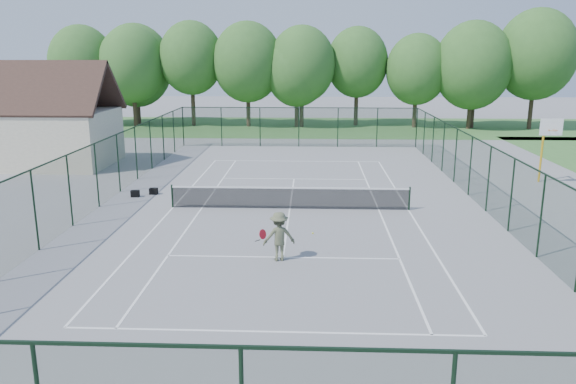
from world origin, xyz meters
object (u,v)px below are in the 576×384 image
Objects in this scene: sports_bag_a at (135,194)px; tennis_player at (279,236)px; tennis_net at (290,197)px; basketball_goal at (547,138)px.

sports_bag_a is 0.20× the size of tennis_player.
tennis_player is at bearing -91.01° from tennis_net.
basketball_goal is 8.78× the size of sports_bag_a.
sports_bag_a is (-21.67, -3.87, -2.40)m from basketball_goal.
basketball_goal is at bearing 22.73° from tennis_net.
basketball_goal is 22.14m from sports_bag_a.
basketball_goal is 18.74m from tennis_player.
tennis_net is at bearing -17.70° from sports_bag_a.
sports_bag_a is at bearing 132.12° from tennis_player.
sports_bag_a is at bearing 166.35° from tennis_net.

